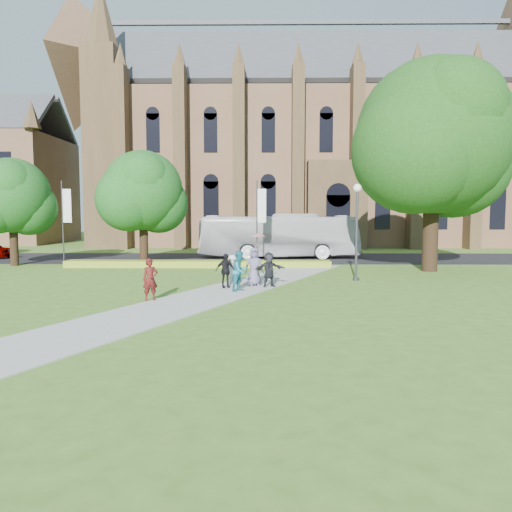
{
  "coord_description": "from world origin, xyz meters",
  "views": [
    {
      "loc": [
        2.37,
        -20.59,
        3.64
      ],
      "look_at": [
        2.08,
        3.37,
        1.6
      ],
      "focal_mm": 35.0,
      "sensor_mm": 36.0,
      "label": 1
    }
  ],
  "objects_px": {
    "streetlamp": "(357,220)",
    "large_tree": "(433,137)",
    "tour_coach": "(279,236)",
    "pedestrian_0": "(150,279)"
  },
  "relations": [
    {
      "from": "streetlamp",
      "to": "tour_coach",
      "type": "bearing_deg",
      "value": 105.45
    },
    {
      "from": "large_tree",
      "to": "tour_coach",
      "type": "bearing_deg",
      "value": 135.39
    },
    {
      "from": "large_tree",
      "to": "pedestrian_0",
      "type": "height_order",
      "value": "large_tree"
    },
    {
      "from": "tour_coach",
      "to": "streetlamp",
      "type": "bearing_deg",
      "value": -165.07
    },
    {
      "from": "pedestrian_0",
      "to": "large_tree",
      "type": "bearing_deg",
      "value": 9.43
    },
    {
      "from": "tour_coach",
      "to": "large_tree",
      "type": "bearing_deg",
      "value": -135.13
    },
    {
      "from": "large_tree",
      "to": "tour_coach",
      "type": "height_order",
      "value": "large_tree"
    },
    {
      "from": "streetlamp",
      "to": "large_tree",
      "type": "height_order",
      "value": "large_tree"
    },
    {
      "from": "tour_coach",
      "to": "pedestrian_0",
      "type": "xyz_separation_m",
      "value": [
        -6.0,
        -20.28,
        -0.91
      ]
    },
    {
      "from": "large_tree",
      "to": "pedestrian_0",
      "type": "xyz_separation_m",
      "value": [
        -15.27,
        -11.14,
        -7.45
      ]
    }
  ]
}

